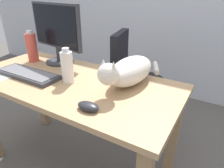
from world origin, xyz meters
TOP-DOWN VIEW (x-y plane):
  - ground_plane at (0.00, 0.00)m, footprint 8.00×8.00m
  - desk at (0.00, 0.00)m, footprint 1.33×0.62m
  - office_chair at (0.13, 0.66)m, footprint 0.49×0.48m
  - monitor at (-0.27, 0.20)m, footprint 0.48×0.20m
  - keyboard at (-0.26, -0.09)m, footprint 0.44×0.15m
  - cat at (0.33, 0.13)m, footprint 0.22×0.61m
  - computer_mouse at (0.30, -0.21)m, footprint 0.11×0.06m
  - water_bottle at (0.02, -0.03)m, footprint 0.07×0.07m
  - spray_bottle at (-0.46, 0.12)m, footprint 0.08×0.08m

SIDE VIEW (x-z plane):
  - ground_plane at x=0.00m, z-range 0.00..0.00m
  - office_chair at x=0.13m, z-range -0.07..0.82m
  - desk at x=0.00m, z-range 0.24..0.95m
  - keyboard at x=-0.26m, z-range 0.71..0.73m
  - computer_mouse at x=0.30m, z-range 0.71..0.74m
  - cat at x=0.33m, z-range 0.69..0.89m
  - water_bottle at x=0.02m, z-range 0.70..0.90m
  - spray_bottle at x=-0.46m, z-range 0.70..0.93m
  - monitor at x=-0.27m, z-range 0.73..1.14m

